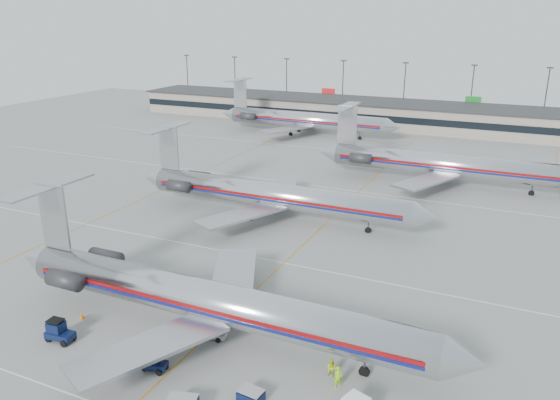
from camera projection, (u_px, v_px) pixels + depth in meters
The scene contains 15 objects.
ground at pixel (243, 302), 54.96m from camera, with size 260.00×260.00×0.00m, color gray.
apron_markings at pixel (284, 263), 63.57m from camera, with size 160.00×0.15×0.02m, color silver.
terminal at pixel (426, 116), 138.34m from camera, with size 162.00×17.00×6.25m.
light_mast_row at pixel (437, 88), 148.68m from camera, with size 163.60×0.40×15.28m.
jet_foreground at pixel (206, 299), 48.39m from camera, with size 45.89×27.02×12.01m.
jet_second_row at pixel (270, 194), 77.08m from camera, with size 45.13×26.58×11.81m.
jet_third_row at pixel (442, 164), 92.02m from camera, with size 45.87×28.21×12.54m.
jet_back_row at pixel (303, 119), 131.51m from camera, with size 46.09×28.35×12.60m.
tug_left at pixel (58, 331), 48.06m from camera, with size 2.61×1.44×2.06m.
tug_center at pixel (153, 362), 44.15m from camera, with size 2.21×1.47×1.65m.
cart_outer at pixel (251, 396), 40.50m from camera, with size 1.97×1.45×1.05m.
belt_loader at pixel (210, 332), 48.75m from camera, with size 3.79×1.54×1.96m.
ramp_worker_near at pixel (338, 377), 42.01m from camera, with size 0.67×0.44×1.85m, color #8DD814.
ramp_worker_far at pixel (332, 368), 43.24m from camera, with size 0.78×0.61×1.61m, color #BCDA14.
cone_left at pixel (82, 316), 51.71m from camera, with size 0.49×0.49×0.67m, color orange.
Camera 1 is at (23.68, -42.81, 27.31)m, focal length 35.00 mm.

